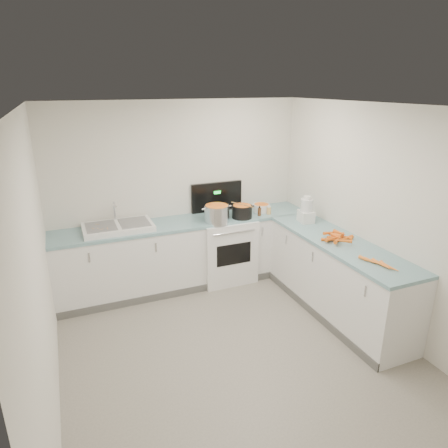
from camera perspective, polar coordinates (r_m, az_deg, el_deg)
name	(u,v)px	position (r m, az deg, el deg)	size (l,w,h in m)	color
floor	(238,353)	(4.42, 1.98, -17.99)	(3.50, 4.00, 0.00)	gray
ceiling	(241,107)	(3.52, 2.47, 16.40)	(3.50, 4.00, 0.00)	silver
wall_back	(179,193)	(5.58, -6.42, 4.37)	(3.50, 2.50, 0.00)	silver
wall_front	(402,379)	(2.38, 24.08, -19.58)	(3.50, 2.50, 0.00)	silver
wall_left	(38,276)	(3.50, -25.00, -6.69)	(4.00, 2.50, 0.00)	silver
wall_right	(383,221)	(4.76, 21.72, 0.44)	(4.00, 2.50, 0.00)	silver
counter_back	(187,253)	(5.56, -5.25, -4.14)	(3.50, 0.62, 0.94)	white
counter_right	(337,277)	(5.06, 15.82, -7.32)	(0.62, 2.20, 0.94)	white
stove	(224,247)	(5.72, 0.06, -3.33)	(0.76, 0.65, 1.36)	white
sink	(118,227)	(5.21, -14.89, -0.41)	(0.86, 0.52, 0.31)	white
steel_pot	(217,214)	(5.32, -1.03, 1.41)	(0.33, 0.33, 0.24)	silver
black_pot	(242,212)	(5.48, 2.59, 1.68)	(0.28, 0.28, 0.20)	black
wooden_spoon	(242,205)	(5.45, 2.61, 2.77)	(0.02, 0.02, 0.38)	#AD7A47
mixing_bowl	(261,208)	(5.78, 5.35, 2.31)	(0.24, 0.24, 0.11)	white
extract_bottle	(259,212)	(5.59, 5.08, 1.75)	(0.05, 0.05, 0.12)	#593319
spice_jar	(269,211)	(5.68, 6.43, 1.92)	(0.06, 0.06, 0.10)	#E5B266
food_processor	(306,211)	(5.40, 11.67, 1.82)	(0.20, 0.23, 0.36)	white
carrot_pile	(337,237)	(4.90, 15.80, -1.79)	(0.41, 0.42, 0.09)	orange
peeled_carrots	(379,263)	(4.36, 21.23, -5.26)	(0.16, 0.43, 0.04)	orange
peelings	(101,227)	(5.13, -17.14, -0.48)	(0.21, 0.24, 0.01)	tan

